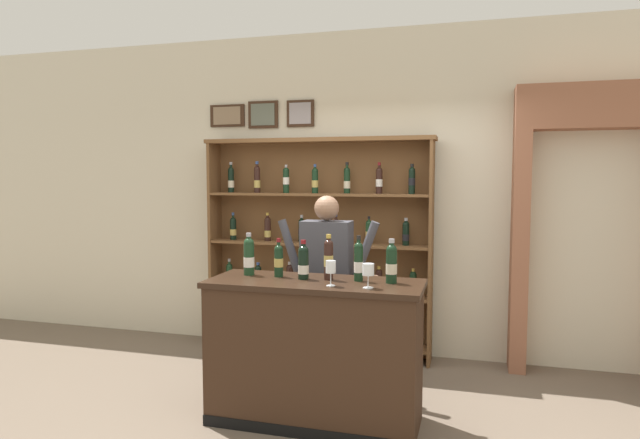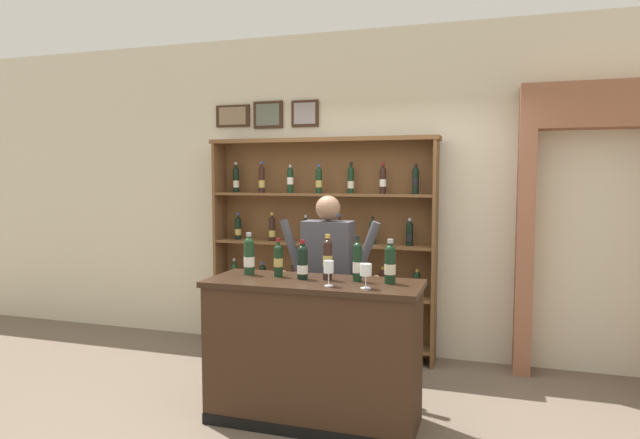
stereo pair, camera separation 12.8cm
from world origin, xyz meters
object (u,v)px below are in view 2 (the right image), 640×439
at_px(wine_shelf, 322,241).
at_px(wine_glass_center, 366,271).
at_px(tasting_counter, 314,352).
at_px(tasting_bottle_super_tuscan, 390,263).
at_px(tasting_bottle_rosso, 328,258).
at_px(tasting_bottle_brunello, 357,261).
at_px(shopkeeper, 328,271).
at_px(tasting_bottle_riserva, 303,262).
at_px(tasting_bottle_chianti, 249,255).
at_px(wine_glass_spare, 329,268).
at_px(tasting_bottle_grappa, 278,259).

height_order(wine_shelf, wine_glass_center, wine_shelf).
xyz_separation_m(tasting_counter, tasting_bottle_super_tuscan, (0.54, 0.07, 0.66)).
xyz_separation_m(tasting_bottle_rosso, wine_glass_center, (0.33, -0.22, -0.04)).
bearing_deg(wine_shelf, tasting_bottle_brunello, -63.77).
relative_size(shopkeeper, tasting_bottle_riserva, 5.67).
height_order(shopkeeper, tasting_bottle_chianti, shopkeeper).
bearing_deg(tasting_bottle_chianti, wine_glass_center, -14.18).
height_order(tasting_bottle_brunello, wine_glass_spare, tasting_bottle_brunello).
relative_size(tasting_bottle_chianti, wine_glass_center, 1.92).
xyz_separation_m(wine_shelf, tasting_bottle_chianti, (-0.14, -1.42, 0.04)).
height_order(tasting_bottle_grappa, tasting_bottle_brunello, tasting_bottle_brunello).
relative_size(tasting_counter, wine_glass_spare, 8.81).
height_order(tasting_counter, wine_glass_spare, wine_glass_spare).
xyz_separation_m(tasting_bottle_super_tuscan, wine_glass_spare, (-0.38, -0.22, -0.02)).
height_order(tasting_bottle_chianti, tasting_bottle_riserva, tasting_bottle_chianti).
distance_m(tasting_bottle_riserva, tasting_bottle_brunello, 0.40).
relative_size(wine_shelf, wine_glass_spare, 13.11).
height_order(wine_shelf, tasting_bottle_chianti, wine_shelf).
relative_size(tasting_bottle_grappa, wine_glass_spare, 1.64).
distance_m(tasting_bottle_rosso, wine_glass_center, 0.40).
bearing_deg(tasting_bottle_chianti, tasting_bottle_riserva, -6.20).
relative_size(tasting_bottle_grappa, tasting_bottle_brunello, 0.88).
relative_size(shopkeeper, tasting_bottle_super_tuscan, 5.21).
height_order(shopkeeper, tasting_bottle_grappa, shopkeeper).
height_order(tasting_bottle_grappa, wine_glass_center, tasting_bottle_grappa).
bearing_deg(tasting_counter, wine_glass_spare, -43.60).
bearing_deg(tasting_bottle_brunello, wine_glass_center, -63.88).
distance_m(tasting_bottle_rosso, tasting_bottle_super_tuscan, 0.45).
bearing_deg(tasting_bottle_chianti, tasting_counter, -9.34).
bearing_deg(tasting_bottle_grappa, tasting_counter, -14.66).
xyz_separation_m(wine_shelf, tasting_bottle_brunello, (0.71, -1.44, 0.04)).
distance_m(tasting_counter, wine_glass_spare, 0.68).
height_order(tasting_bottle_grappa, wine_glass_spare, tasting_bottle_grappa).
bearing_deg(tasting_bottle_chianti, tasting_bottle_grappa, -2.51).
relative_size(tasting_counter, tasting_bottle_super_tuscan, 4.95).
xyz_separation_m(tasting_bottle_chianti, wine_glass_center, (0.96, -0.24, -0.03)).
xyz_separation_m(wine_shelf, wine_glass_spare, (0.56, -1.66, 0.02)).
height_order(tasting_bottle_brunello, wine_glass_center, tasting_bottle_brunello).
bearing_deg(tasting_bottle_grappa, tasting_bottle_riserva, -10.52).
xyz_separation_m(tasting_bottle_brunello, wine_glass_center, (0.11, -0.23, -0.02)).
distance_m(tasting_bottle_grappa, wine_glass_spare, 0.51).
relative_size(tasting_bottle_chianti, tasting_bottle_grappa, 1.11).
bearing_deg(tasting_counter, tasting_bottle_rosso, 37.80).
bearing_deg(tasting_bottle_chianti, wine_glass_spare, -18.88).
bearing_deg(tasting_counter, wine_glass_center, -20.19).
bearing_deg(wine_glass_center, tasting_bottle_grappa, 162.09).
bearing_deg(tasting_bottle_super_tuscan, wine_glass_spare, -150.55).
relative_size(tasting_bottle_riserva, tasting_bottle_super_tuscan, 0.92).
distance_m(tasting_bottle_chianti, tasting_bottle_riserva, 0.45).
height_order(tasting_bottle_rosso, tasting_bottle_super_tuscan, tasting_bottle_rosso).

